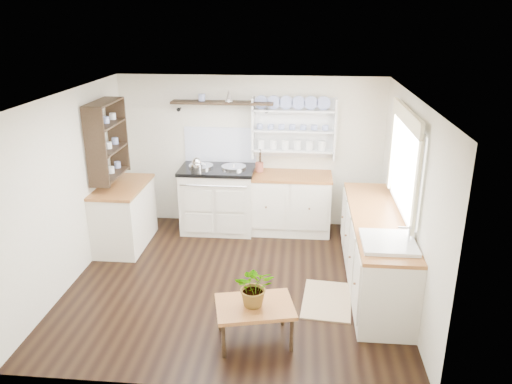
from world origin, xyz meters
TOP-DOWN VIEW (x-y plane):
  - floor at (0.00, 0.00)m, footprint 4.00×3.80m
  - wall_back at (0.00, 1.90)m, footprint 4.00×0.02m
  - wall_right at (2.00, 0.00)m, footprint 0.02×3.80m
  - wall_left at (-2.00, 0.00)m, footprint 0.02×3.80m
  - ceiling at (0.00, 0.00)m, footprint 4.00×3.80m
  - window at (1.95, 0.15)m, footprint 0.08×1.55m
  - aga_cooker at (-0.46, 1.57)m, footprint 1.11×0.77m
  - back_cabinets at (0.60, 1.60)m, footprint 1.27×0.63m
  - right_cabinets at (1.70, 0.10)m, footprint 0.62×2.43m
  - belfast_sink at (1.70, -0.65)m, footprint 0.55×0.60m
  - left_cabinets at (-1.70, 0.90)m, footprint 0.62×1.13m
  - plate_rack at (0.65, 1.86)m, footprint 1.20×0.22m
  - high_shelf at (-0.40, 1.78)m, footprint 1.50×0.29m
  - left_shelving at (-1.84, 0.90)m, footprint 0.28×0.80m
  - kettle at (-0.74, 1.45)m, footprint 0.19×0.19m
  - utensil_crock at (0.16, 1.68)m, footprint 0.12×0.12m
  - center_table at (0.36, -1.17)m, footprint 0.87×0.71m
  - potted_plant at (0.36, -1.17)m, footprint 0.41×0.37m
  - floor_rug at (1.12, -0.35)m, footprint 0.63×0.90m

SIDE VIEW (x-z plane):
  - floor at x=0.00m, z-range -0.01..0.01m
  - floor_rug at x=1.12m, z-range 0.00..0.02m
  - center_table at x=0.36m, z-range 0.16..0.58m
  - right_cabinets at x=1.70m, z-range 0.01..0.91m
  - left_cabinets at x=-1.70m, z-range 0.01..0.91m
  - back_cabinets at x=0.60m, z-range 0.01..0.91m
  - aga_cooker at x=-0.46m, z-range -0.01..1.01m
  - potted_plant at x=0.36m, z-range 0.42..0.84m
  - belfast_sink at x=1.70m, z-range 0.58..1.03m
  - utensil_crock at x=0.16m, z-range 0.91..1.05m
  - kettle at x=-0.74m, z-range 0.93..1.16m
  - wall_back at x=0.00m, z-range 0.00..2.30m
  - wall_right at x=2.00m, z-range 0.00..2.30m
  - wall_left at x=-2.00m, z-range 0.00..2.30m
  - left_shelving at x=-1.84m, z-range 1.02..2.08m
  - plate_rack at x=0.65m, z-range 1.11..2.01m
  - window at x=1.95m, z-range 0.95..2.17m
  - high_shelf at x=-0.40m, z-range 1.83..1.99m
  - ceiling at x=0.00m, z-range 2.29..2.30m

